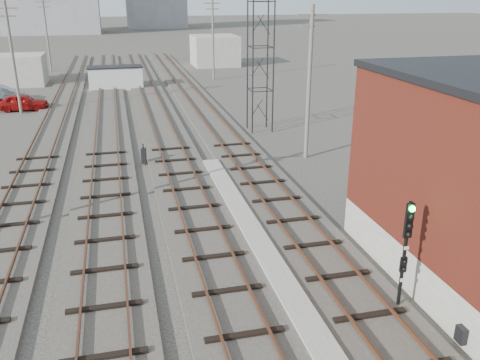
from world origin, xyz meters
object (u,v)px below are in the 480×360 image
object	(u,v)px
switch_stand	(144,156)
site_trailer	(116,78)
signal_mast	(405,250)
car_grey	(1,97)
car_red	(23,102)

from	to	relation	value
switch_stand	site_trailer	bearing A→B (deg)	107.15
signal_mast	switch_stand	bearing A→B (deg)	112.70
site_trailer	signal_mast	bearing A→B (deg)	-81.03
switch_stand	car_grey	bearing A→B (deg)	134.03
car_grey	switch_stand	bearing A→B (deg)	-147.80
site_trailer	car_red	distance (m)	11.69
switch_stand	site_trailer	size ratio (longest dim) A/B	0.21
site_trailer	car_grey	xyz separation A→B (m)	(-10.20, -5.69, -0.44)
switch_stand	car_grey	world-z (taller)	car_grey
signal_mast	switch_stand	size ratio (longest dim) A/B	3.15
switch_stand	site_trailer	distance (m)	25.84
car_red	car_grey	xyz separation A→B (m)	(-2.26, 2.88, 0.04)
switch_stand	car_red	xyz separation A→B (m)	(-9.17, 17.24, 0.15)
site_trailer	switch_stand	bearing A→B (deg)	-89.26
signal_mast	switch_stand	distance (m)	18.25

